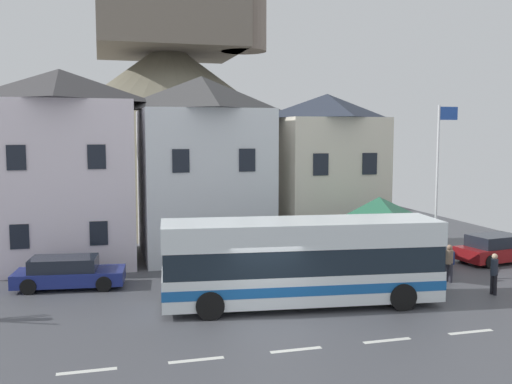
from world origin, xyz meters
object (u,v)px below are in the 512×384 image
townhouse_00 (62,167)px  flagpole (438,181)px  hilltop_castle (170,117)px  parked_car_00 (68,273)px  parked_car_01 (407,253)px  parked_car_03 (496,249)px  pedestrian_00 (494,271)px  townhouse_02 (326,173)px  transit_bus (301,262)px  public_bench (335,254)px  pedestrian_01 (449,261)px  bus_shelter (379,210)px  townhouse_01 (202,166)px

townhouse_00 → flagpole: (15.97, -8.11, -0.39)m
townhouse_00 → hilltop_castle: (8.11, 23.66, 3.16)m
parked_car_00 → parked_car_01: 15.61m
parked_car_03 → pedestrian_00: pedestrian_00 is taller
townhouse_02 → parked_car_03: townhouse_02 is taller
transit_bus → public_bench: size_ratio=7.03×
townhouse_02 → pedestrian_01: (2.57, -7.87, -3.37)m
townhouse_02 → public_bench: bearing=-103.9°
hilltop_castle → bus_shelter: (5.92, -30.09, -4.98)m
parked_car_00 → parked_car_03: 20.48m
transit_bus → parked_car_00: (-8.60, 4.82, -0.99)m
public_bench → flagpole: 6.46m
pedestrian_00 → parked_car_01: bearing=99.4°
bus_shelter → pedestrian_00: bus_shelter is taller
hilltop_castle → public_bench: (4.84, -27.62, -7.48)m
townhouse_01 → pedestrian_00: bearing=-48.1°
parked_car_03 → pedestrian_01: pedestrian_01 is taller
townhouse_01 → transit_bus: bearing=-79.2°
townhouse_02 → flagpole: (2.21, -7.43, 0.12)m
townhouse_00 → townhouse_02: bearing=-2.8°
bus_shelter → pedestrian_00: 5.59m
townhouse_00 → parked_car_01: (16.02, -5.50, -4.12)m
parked_car_00 → flagpole: 16.26m
parked_car_03 → pedestrian_00: 6.41m
pedestrian_00 → public_bench: bearing=120.1°
parked_car_03 → pedestrian_01: size_ratio=2.63×
parked_car_00 → hilltop_castle: bearing=81.8°
parked_car_01 → flagpole: bearing=88.9°
pedestrian_01 → pedestrian_00: bearing=-75.7°
townhouse_02 → pedestrian_00: townhouse_02 is taller
public_bench → flagpole: flagpole is taller
flagpole → townhouse_01: bearing=137.1°
townhouse_00 → transit_bus: size_ratio=0.90×
parked_car_00 → flagpole: size_ratio=0.61×
townhouse_02 → flagpole: 7.75m
townhouse_00 → parked_car_01: 17.43m
townhouse_02 → public_bench: townhouse_02 is taller
townhouse_02 → parked_car_01: size_ratio=2.04×
pedestrian_00 → hilltop_castle: bearing=104.3°
townhouse_00 → townhouse_02: size_ratio=1.12×
townhouse_01 → public_bench: size_ratio=6.25×
townhouse_01 → hilltop_castle: bearing=87.4°
public_bench → flagpole: bearing=-53.9°
townhouse_01 → pedestrian_00: size_ratio=5.63×
parked_car_01 → pedestrian_01: pedestrian_01 is taller
townhouse_00 → hilltop_castle: bearing=71.1°
hilltop_castle → pedestrian_00: hilltop_castle is taller
townhouse_01 → transit_bus: size_ratio=0.89×
parked_car_00 → townhouse_02: bearing=25.6°
townhouse_00 → transit_bus: 13.87m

